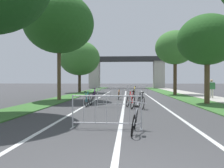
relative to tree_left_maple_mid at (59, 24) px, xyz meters
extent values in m
cube|color=#386B2D|center=(-0.19, 8.31, -5.97)|extent=(2.08, 55.70, 0.05)
cube|color=#386B2D|center=(10.41, 8.31, -5.97)|extent=(2.08, 55.70, 0.05)
cube|color=#ADA89E|center=(12.60, 8.31, -5.96)|extent=(2.29, 55.70, 0.08)
cube|color=silver|center=(5.11, 1.64, -5.99)|extent=(0.14, 32.22, 0.01)
cube|color=silver|center=(7.46, 1.64, -5.99)|extent=(0.14, 32.22, 0.01)
cube|color=silver|center=(2.77, 1.64, -5.99)|extent=(0.14, 32.22, 0.01)
cube|color=#2D2D30|center=(5.11, 31.56, 0.23)|extent=(17.10, 3.01, 0.91)
cube|color=#ADA89E|center=(-1.74, 31.56, -3.11)|extent=(2.20, 2.40, 5.77)
cube|color=#ADA89E|center=(11.97, 31.56, -3.11)|extent=(2.20, 2.40, 5.77)
cylinder|color=brown|center=(0.00, 0.00, -4.02)|extent=(0.29, 0.29, 3.96)
ellipsoid|color=#23561E|center=(0.00, 0.00, 0.01)|extent=(5.46, 5.46, 4.65)
cylinder|color=#3D2D1E|center=(-0.88, 11.90, -4.73)|extent=(0.37, 0.37, 2.53)
ellipsoid|color=#38702D|center=(-0.88, 11.90, -1.49)|extent=(5.27, 5.27, 4.48)
cylinder|color=brown|center=(10.47, -2.44, -4.63)|extent=(0.34, 0.34, 2.74)
ellipsoid|color=#23561E|center=(10.47, -2.44, -1.83)|extent=(3.82, 3.82, 3.24)
cylinder|color=#4C3823|center=(10.48, 7.59, -4.23)|extent=(0.37, 0.37, 3.54)
ellipsoid|color=#38702D|center=(10.48, 7.59, -0.85)|extent=(4.28, 4.28, 3.64)
cylinder|color=#ADADB2|center=(3.60, -10.49, -5.47)|extent=(0.04, 0.04, 1.05)
cube|color=#ADADB2|center=(3.60, -10.49, -5.98)|extent=(0.07, 0.44, 0.03)
cylinder|color=#ADADB2|center=(5.77, -10.56, -5.47)|extent=(0.04, 0.04, 1.05)
cube|color=#ADADB2|center=(5.77, -10.56, -5.98)|extent=(0.07, 0.44, 0.03)
cylinder|color=#ADADB2|center=(4.68, -10.52, -4.97)|extent=(2.16, 0.11, 0.04)
cylinder|color=#ADADB2|center=(4.68, -10.52, -5.82)|extent=(2.16, 0.11, 0.04)
cylinder|color=#ADADB2|center=(3.96, -10.50, -5.38)|extent=(0.02, 0.02, 0.87)
cylinder|color=#ADADB2|center=(4.32, -10.51, -5.38)|extent=(0.02, 0.02, 0.87)
cylinder|color=#ADADB2|center=(4.68, -10.52, -5.38)|extent=(0.02, 0.02, 0.87)
cylinder|color=#ADADB2|center=(5.05, -10.54, -5.38)|extent=(0.02, 0.02, 0.87)
cylinder|color=#ADADB2|center=(5.41, -10.55, -5.38)|extent=(0.02, 0.02, 0.87)
cylinder|color=#ADADB2|center=(3.61, -4.52, -5.47)|extent=(0.04, 0.04, 1.05)
cube|color=#ADADB2|center=(3.61, -4.52, -5.98)|extent=(0.08, 0.44, 0.03)
cylinder|color=#ADADB2|center=(5.77, -4.40, -5.47)|extent=(0.04, 0.04, 1.05)
cube|color=#ADADB2|center=(5.77, -4.40, -5.98)|extent=(0.08, 0.44, 0.03)
cylinder|color=#ADADB2|center=(4.69, -4.46, -4.97)|extent=(2.16, 0.16, 0.04)
cylinder|color=#ADADB2|center=(4.69, -4.46, -5.82)|extent=(2.16, 0.16, 0.04)
cylinder|color=#ADADB2|center=(3.97, -4.50, -5.38)|extent=(0.02, 0.02, 0.87)
cylinder|color=#ADADB2|center=(4.33, -4.48, -5.38)|extent=(0.02, 0.02, 0.87)
cylinder|color=#ADADB2|center=(4.69, -4.46, -5.38)|extent=(0.02, 0.02, 0.87)
cylinder|color=#ADADB2|center=(5.05, -4.44, -5.38)|extent=(0.02, 0.02, 0.87)
cylinder|color=#ADADB2|center=(5.41, -4.42, -5.38)|extent=(0.02, 0.02, 0.87)
cylinder|color=#ADADB2|center=(2.84, 1.60, -5.47)|extent=(0.04, 0.04, 1.05)
cube|color=#ADADB2|center=(2.84, 1.60, -5.98)|extent=(0.07, 0.44, 0.03)
cylinder|color=#ADADB2|center=(5.00, 1.62, -5.47)|extent=(0.04, 0.04, 1.05)
cube|color=#ADADB2|center=(5.00, 1.62, -5.98)|extent=(0.07, 0.44, 0.03)
cylinder|color=#ADADB2|center=(3.92, 1.61, -4.97)|extent=(2.16, 0.07, 0.04)
cylinder|color=#ADADB2|center=(3.92, 1.61, -5.82)|extent=(2.16, 0.07, 0.04)
cylinder|color=#ADADB2|center=(3.20, 1.60, -5.38)|extent=(0.02, 0.02, 0.87)
cylinder|color=#ADADB2|center=(3.56, 1.60, -5.38)|extent=(0.02, 0.02, 0.87)
cylinder|color=#ADADB2|center=(3.92, 1.61, -5.38)|extent=(0.02, 0.02, 0.87)
cylinder|color=#ADADB2|center=(4.28, 1.61, -5.38)|extent=(0.02, 0.02, 0.87)
cylinder|color=#ADADB2|center=(4.64, 1.62, -5.38)|extent=(0.02, 0.02, 0.87)
cylinder|color=#ADADB2|center=(5.34, 7.70, -5.47)|extent=(0.04, 0.04, 1.05)
cube|color=#ADADB2|center=(5.34, 7.70, -5.98)|extent=(0.07, 0.44, 0.03)
cylinder|color=#ADADB2|center=(7.50, 7.65, -5.47)|extent=(0.04, 0.04, 1.05)
cube|color=#ADADB2|center=(7.50, 7.65, -5.98)|extent=(0.07, 0.44, 0.03)
cylinder|color=#ADADB2|center=(6.42, 7.68, -4.97)|extent=(2.16, 0.10, 0.04)
cylinder|color=#ADADB2|center=(6.42, 7.68, -5.82)|extent=(2.16, 0.10, 0.04)
cylinder|color=#ADADB2|center=(5.70, 7.69, -5.38)|extent=(0.02, 0.02, 0.87)
cylinder|color=#ADADB2|center=(6.06, 7.69, -5.38)|extent=(0.02, 0.02, 0.87)
cylinder|color=#ADADB2|center=(6.42, 7.68, -5.38)|extent=(0.02, 0.02, 0.87)
cylinder|color=#ADADB2|center=(6.78, 7.67, -5.38)|extent=(0.02, 0.02, 0.87)
cylinder|color=#ADADB2|center=(7.14, 7.66, -5.38)|extent=(0.02, 0.02, 0.87)
torus|color=black|center=(6.15, -5.52, -5.65)|extent=(0.20, 0.70, 0.69)
torus|color=black|center=(6.00, -4.47, -5.65)|extent=(0.20, 0.70, 0.69)
cylinder|color=black|center=(6.10, -5.02, -5.38)|extent=(0.13, 1.03, 0.57)
cylinder|color=black|center=(6.13, -5.22, -5.40)|extent=(0.12, 0.12, 0.61)
cylinder|color=black|center=(6.12, -5.35, -5.68)|extent=(0.08, 0.34, 0.08)
cylinder|color=black|center=(6.03, -4.49, -5.38)|extent=(0.10, 0.09, 0.54)
cube|color=black|center=(6.16, -5.25, -5.10)|extent=(0.14, 0.25, 0.06)
cylinder|color=#99999E|center=(6.06, -4.51, -5.12)|extent=(0.46, 0.09, 0.07)
torus|color=black|center=(5.62, -5.41, -5.65)|extent=(0.33, 0.72, 0.69)
torus|color=black|center=(5.38, -4.38, -5.65)|extent=(0.33, 0.72, 0.69)
cylinder|color=red|center=(5.56, -4.91, -5.37)|extent=(0.16, 1.02, 0.60)
cylinder|color=red|center=(5.60, -5.10, -5.39)|extent=(0.18, 0.09, 0.64)
cylinder|color=red|center=(5.58, -5.24, -5.68)|extent=(0.11, 0.34, 0.08)
cylinder|color=red|center=(5.44, -4.40, -5.37)|extent=(0.16, 0.06, 0.57)
cube|color=black|center=(5.67, -5.13, -5.07)|extent=(0.16, 0.26, 0.07)
cylinder|color=#99999E|center=(5.50, -4.41, -5.08)|extent=(0.55, 0.15, 0.14)
torus|color=black|center=(2.92, -4.49, -5.66)|extent=(0.24, 0.69, 0.67)
torus|color=black|center=(3.02, -3.55, -5.66)|extent=(0.24, 0.69, 0.67)
cylinder|color=#197A7F|center=(2.91, -4.04, -5.39)|extent=(0.06, 0.93, 0.58)
cylinder|color=#197A7F|center=(2.90, -4.22, -5.42)|extent=(0.17, 0.10, 0.59)
cylinder|color=#197A7F|center=(2.94, -4.34, -5.69)|extent=(0.07, 0.31, 0.08)
cylinder|color=#197A7F|center=(2.96, -3.57, -5.39)|extent=(0.16, 0.08, 0.55)
cube|color=black|center=(2.84, -4.25, -5.13)|extent=(0.13, 0.25, 0.07)
cylinder|color=#99999E|center=(2.90, -3.58, -5.12)|extent=(0.54, 0.08, 0.14)
torus|color=black|center=(5.49, -11.50, -5.70)|extent=(0.19, 0.61, 0.60)
torus|color=black|center=(5.60, -10.48, -5.70)|extent=(0.19, 0.61, 0.60)
cylinder|color=#B7B7BC|center=(5.58, -11.02, -5.43)|extent=(0.22, 0.98, 0.57)
cylinder|color=#B7B7BC|center=(5.55, -11.21, -5.47)|extent=(0.12, 0.13, 0.55)
cylinder|color=#B7B7BC|center=(5.50, -11.33, -5.72)|extent=(0.06, 0.33, 0.07)
cylinder|color=#B7B7BC|center=(5.63, -10.51, -5.43)|extent=(0.11, 0.10, 0.54)
cube|color=black|center=(5.59, -11.25, -5.20)|extent=(0.13, 0.25, 0.06)
cylinder|color=#99999E|center=(5.67, -10.54, -5.16)|extent=(0.55, 0.09, 0.10)
torus|color=black|center=(2.59, 0.64, -5.66)|extent=(0.17, 0.69, 0.68)
torus|color=black|center=(2.55, 1.70, -5.66)|extent=(0.17, 0.69, 0.68)
cylinder|color=#662884|center=(2.62, 1.14, -5.36)|extent=(0.11, 1.04, 0.63)
cylinder|color=#662884|center=(2.62, 0.94, -5.41)|extent=(0.15, 0.12, 0.60)
cylinder|color=#662884|center=(2.58, 0.81, -5.68)|extent=(0.05, 0.35, 0.08)
cylinder|color=#662884|center=(2.60, 1.67, -5.36)|extent=(0.14, 0.09, 0.60)
cube|color=black|center=(2.67, 0.90, -5.12)|extent=(0.11, 0.24, 0.07)
cylinder|color=#99999E|center=(2.65, 1.65, -5.06)|extent=(0.48, 0.04, 0.11)
torus|color=black|center=(4.66, 0.68, -5.68)|extent=(0.15, 0.63, 0.63)
torus|color=black|center=(4.58, 1.71, -5.68)|extent=(0.15, 0.63, 0.63)
cylinder|color=orange|center=(4.65, 1.17, -5.42)|extent=(0.06, 1.00, 0.56)
cylinder|color=orange|center=(4.66, 0.97, -5.44)|extent=(0.12, 0.12, 0.59)
cylinder|color=orange|center=(4.65, 0.84, -5.71)|extent=(0.06, 0.34, 0.07)
cylinder|color=orange|center=(4.61, 1.68, -5.42)|extent=(0.10, 0.09, 0.53)
cube|color=black|center=(4.70, 0.94, -5.15)|extent=(0.12, 0.25, 0.06)
cylinder|color=#99999E|center=(4.64, 1.66, -5.16)|extent=(0.54, 0.07, 0.08)
torus|color=black|center=(6.10, 6.63, -5.67)|extent=(0.22, 0.67, 0.65)
torus|color=black|center=(6.01, 7.61, -5.67)|extent=(0.22, 0.67, 0.65)
cylinder|color=gold|center=(6.10, 7.10, -5.38)|extent=(0.06, 0.96, 0.62)
cylinder|color=gold|center=(6.12, 6.92, -5.39)|extent=(0.17, 0.11, 0.67)
cylinder|color=gold|center=(6.08, 6.79, -5.70)|extent=(0.07, 0.32, 0.08)
cylinder|color=gold|center=(6.06, 7.59, -5.38)|extent=(0.15, 0.08, 0.59)
cube|color=black|center=(6.18, 6.89, -5.06)|extent=(0.13, 0.25, 0.07)
cylinder|color=#99999E|center=(6.11, 7.57, -5.08)|extent=(0.42, 0.07, 0.10)
cylinder|color=beige|center=(12.51, 2.23, -5.59)|extent=(0.12, 0.12, 0.82)
cylinder|color=beige|center=(12.34, 2.25, -5.59)|extent=(0.12, 0.12, 0.82)
cube|color=#33723F|center=(12.42, 2.24, -4.89)|extent=(0.47, 0.33, 0.58)
cylinder|color=#33723F|center=(12.67, 2.21, -4.92)|extent=(0.10, 0.10, 0.52)
cylinder|color=#33723F|center=(12.17, 2.27, -4.92)|extent=(0.10, 0.10, 0.52)
sphere|color=tan|center=(12.42, 2.24, -4.46)|extent=(0.22, 0.22, 0.22)
camera|label=1|loc=(5.34, -17.67, -4.51)|focal=36.91mm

